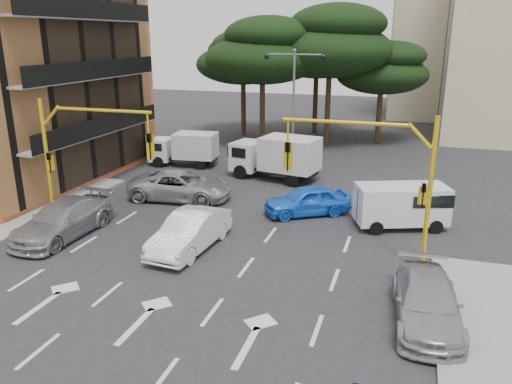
{
  "coord_description": "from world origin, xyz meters",
  "views": [
    {
      "loc": [
        7.75,
        -16.92,
        8.75
      ],
      "look_at": [
        0.92,
        4.71,
        1.6
      ],
      "focal_mm": 35.0,
      "sensor_mm": 36.0,
      "label": 1
    }
  ],
  "objects_px": {
    "car_silver_cross_a": "(180,186)",
    "car_silver_parked": "(427,302)",
    "signal_mast_right": "(382,169)",
    "van_white": "(401,206)",
    "signal_mast_left": "(78,146)",
    "box_truck_b": "(275,158)",
    "car_white_hatch": "(190,232)",
    "car_blue_compact": "(307,200)",
    "car_silver_wagon": "(63,220)",
    "street_lamp_center": "(294,87)",
    "box_truck_a": "(184,149)"
  },
  "relations": [
    {
      "from": "street_lamp_center",
      "to": "box_truck_a",
      "type": "relative_size",
      "value": 1.65
    },
    {
      "from": "car_silver_parked",
      "to": "box_truck_a",
      "type": "relative_size",
      "value": 1.03
    },
    {
      "from": "car_silver_wagon",
      "to": "box_truck_b",
      "type": "distance_m",
      "value": 13.76
    },
    {
      "from": "signal_mast_right",
      "to": "van_white",
      "type": "relative_size",
      "value": 1.43
    },
    {
      "from": "box_truck_b",
      "to": "car_silver_parked",
      "type": "bearing_deg",
      "value": -137.11
    },
    {
      "from": "car_white_hatch",
      "to": "van_white",
      "type": "relative_size",
      "value": 1.16
    },
    {
      "from": "box_truck_b",
      "to": "box_truck_a",
      "type": "bearing_deg",
      "value": 89.71
    },
    {
      "from": "signal_mast_left",
      "to": "street_lamp_center",
      "type": "bearing_deg",
      "value": 64.09
    },
    {
      "from": "signal_mast_left",
      "to": "box_truck_b",
      "type": "height_order",
      "value": "signal_mast_left"
    },
    {
      "from": "car_blue_compact",
      "to": "signal_mast_right",
      "type": "bearing_deg",
      "value": 7.58
    },
    {
      "from": "signal_mast_left",
      "to": "van_white",
      "type": "distance_m",
      "value": 15.3
    },
    {
      "from": "van_white",
      "to": "car_silver_parked",
      "type": "bearing_deg",
      "value": -13.13
    },
    {
      "from": "signal_mast_right",
      "to": "street_lamp_center",
      "type": "bearing_deg",
      "value": 115.91
    },
    {
      "from": "car_silver_cross_a",
      "to": "van_white",
      "type": "bearing_deg",
      "value": -99.09
    },
    {
      "from": "car_silver_parked",
      "to": "box_truck_a",
      "type": "height_order",
      "value": "box_truck_a"
    },
    {
      "from": "signal_mast_right",
      "to": "van_white",
      "type": "height_order",
      "value": "signal_mast_right"
    },
    {
      "from": "car_white_hatch",
      "to": "van_white",
      "type": "xyz_separation_m",
      "value": [
        8.41,
        5.37,
        0.25
      ]
    },
    {
      "from": "car_blue_compact",
      "to": "car_silver_parked",
      "type": "height_order",
      "value": "car_blue_compact"
    },
    {
      "from": "car_white_hatch",
      "to": "box_truck_a",
      "type": "xyz_separation_m",
      "value": [
        -6.45,
        13.05,
        0.36
      ]
    },
    {
      "from": "street_lamp_center",
      "to": "box_truck_b",
      "type": "xyz_separation_m",
      "value": [
        -0.3,
        -3.41,
        -4.04
      ]
    },
    {
      "from": "car_blue_compact",
      "to": "car_silver_wagon",
      "type": "relative_size",
      "value": 0.8
    },
    {
      "from": "signal_mast_left",
      "to": "car_silver_parked",
      "type": "xyz_separation_m",
      "value": [
        15.5,
        -3.97,
        -3.18
      ]
    },
    {
      "from": "car_white_hatch",
      "to": "signal_mast_left",
      "type": "bearing_deg",
      "value": 174.91
    },
    {
      "from": "car_white_hatch",
      "to": "car_silver_cross_a",
      "type": "relative_size",
      "value": 0.86
    },
    {
      "from": "car_white_hatch",
      "to": "car_blue_compact",
      "type": "bearing_deg",
      "value": 61.19
    },
    {
      "from": "car_white_hatch",
      "to": "box_truck_b",
      "type": "distance_m",
      "value": 11.66
    },
    {
      "from": "signal_mast_right",
      "to": "car_blue_compact",
      "type": "xyz_separation_m",
      "value": [
        -3.8,
        4.73,
        -3.14
      ]
    },
    {
      "from": "car_silver_wagon",
      "to": "car_silver_cross_a",
      "type": "relative_size",
      "value": 0.97
    },
    {
      "from": "signal_mast_right",
      "to": "car_silver_wagon",
      "type": "relative_size",
      "value": 1.1
    },
    {
      "from": "signal_mast_right",
      "to": "box_truck_a",
      "type": "height_order",
      "value": "signal_mast_right"
    },
    {
      "from": "car_blue_compact",
      "to": "signal_mast_left",
      "type": "bearing_deg",
      "value": -95.38
    },
    {
      "from": "signal_mast_right",
      "to": "street_lamp_center",
      "type": "height_order",
      "value": "street_lamp_center"
    },
    {
      "from": "street_lamp_center",
      "to": "box_truck_b",
      "type": "distance_m",
      "value": 5.3
    },
    {
      "from": "car_silver_cross_a",
      "to": "car_silver_parked",
      "type": "xyz_separation_m",
      "value": [
        12.89,
        -8.98,
        -0.08
      ]
    },
    {
      "from": "box_truck_a",
      "to": "signal_mast_right",
      "type": "bearing_deg",
      "value": -136.89
    },
    {
      "from": "signal_mast_right",
      "to": "van_white",
      "type": "bearing_deg",
      "value": 79.71
    },
    {
      "from": "car_silver_parked",
      "to": "van_white",
      "type": "relative_size",
      "value": 1.16
    },
    {
      "from": "car_blue_compact",
      "to": "box_truck_b",
      "type": "distance_m",
      "value": 6.76
    },
    {
      "from": "signal_mast_right",
      "to": "car_white_hatch",
      "type": "relative_size",
      "value": 1.24
    },
    {
      "from": "car_silver_cross_a",
      "to": "box_truck_a",
      "type": "relative_size",
      "value": 1.2
    },
    {
      "from": "van_white",
      "to": "box_truck_a",
      "type": "bearing_deg",
      "value": -138.04
    },
    {
      "from": "signal_mast_right",
      "to": "box_truck_a",
      "type": "relative_size",
      "value": 1.27
    },
    {
      "from": "van_white",
      "to": "box_truck_b",
      "type": "distance_m",
      "value": 10.08
    },
    {
      "from": "signal_mast_left",
      "to": "van_white",
      "type": "height_order",
      "value": "signal_mast_left"
    },
    {
      "from": "signal_mast_left",
      "to": "box_truck_b",
      "type": "distance_m",
      "value": 12.68
    },
    {
      "from": "car_white_hatch",
      "to": "car_silver_wagon",
      "type": "xyz_separation_m",
      "value": [
        -6.11,
        -0.41,
        -0.01
      ]
    },
    {
      "from": "street_lamp_center",
      "to": "car_silver_parked",
      "type": "xyz_separation_m",
      "value": [
        8.7,
        -17.98,
        -4.72
      ]
    },
    {
      "from": "street_lamp_center",
      "to": "box_truck_b",
      "type": "relative_size",
      "value": 1.38
    },
    {
      "from": "car_silver_wagon",
      "to": "car_silver_parked",
      "type": "relative_size",
      "value": 1.12
    },
    {
      "from": "van_white",
      "to": "signal_mast_right",
      "type": "bearing_deg",
      "value": -31.02
    }
  ]
}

